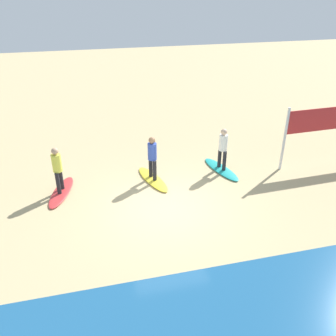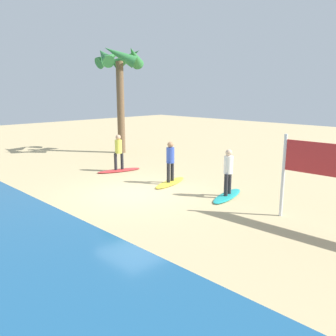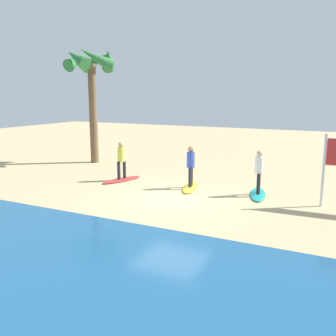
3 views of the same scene
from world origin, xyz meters
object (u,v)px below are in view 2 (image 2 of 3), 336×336
surfer_teal (228,169)px  palm_tree (120,67)px  surfer_yellow (170,159)px  surfboard_teal (227,196)px  surfboard_yellow (170,183)px  surfboard_red (119,170)px  surfer_red (118,150)px

surfer_teal → palm_tree: palm_tree is taller
surfer_teal → surfer_yellow: 2.75m
surfboard_teal → surfer_teal: (0.00, 0.00, 0.99)m
surfer_teal → surfboard_yellow: (2.74, 0.13, -0.99)m
palm_tree → surfboard_red: bearing=140.8°
surfer_yellow → surfboard_red: size_ratio=0.78×
surfboard_teal → surfer_teal: surfer_teal is taller
surfer_yellow → surfboard_red: bearing=2.0°
surfboard_teal → surfer_teal: size_ratio=1.28×
surfboard_teal → palm_tree: (9.99, -2.99, 5.03)m
surfboard_yellow → surfer_yellow: bearing=-9.7°
surfboard_yellow → surfer_yellow: size_ratio=1.28×
surfboard_teal → surfer_teal: 0.99m
surfer_teal → surfer_yellow: (2.74, 0.13, 0.00)m
surfer_red → palm_tree: size_ratio=0.26×
surfboard_teal → surfer_teal: bearing=-13.7°
surfer_teal → surfboard_yellow: 2.92m
surfboard_teal → surfer_red: 6.11m
surfer_teal → surfer_red: (6.02, 0.24, 0.00)m
surfboard_red → surfboard_yellow: bearing=108.7°
surfboard_teal → surfer_red: surfer_red is taller
surfboard_teal → surfboard_yellow: size_ratio=1.00×
surfboard_red → surfer_red: 0.99m
surfer_yellow → palm_tree: bearing=-23.3°
surfboard_red → surfer_yellow: bearing=108.7°
surfer_red → surfboard_yellow: bearing=-178.0°
surfboard_yellow → palm_tree: palm_tree is taller
surfboard_yellow → palm_tree: size_ratio=0.33×
palm_tree → surfer_yellow: bearing=156.7°
surfboard_yellow → surfboard_red: (3.28, 0.12, 0.00)m
surfboard_yellow → surfboard_red: size_ratio=1.00×
surfer_teal → palm_tree: bearing=-16.7°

